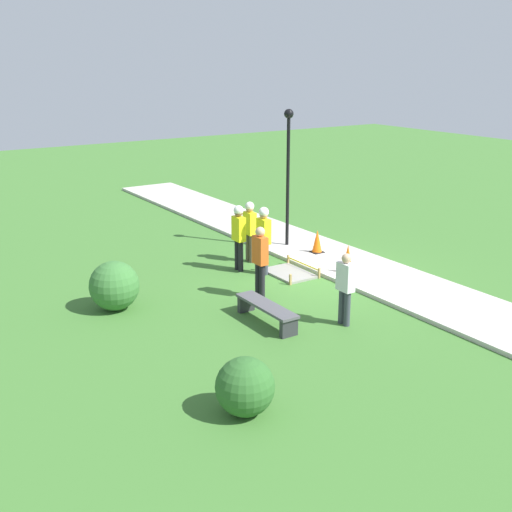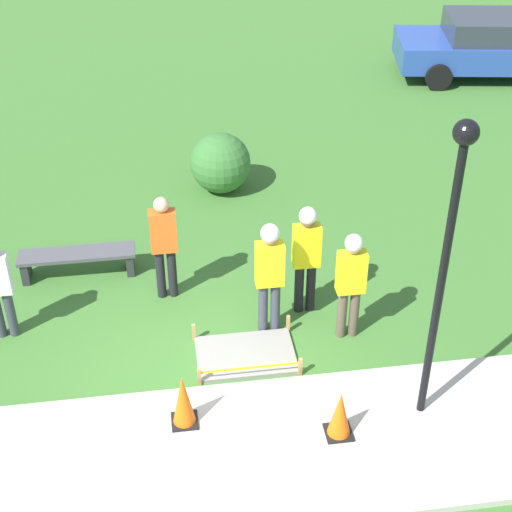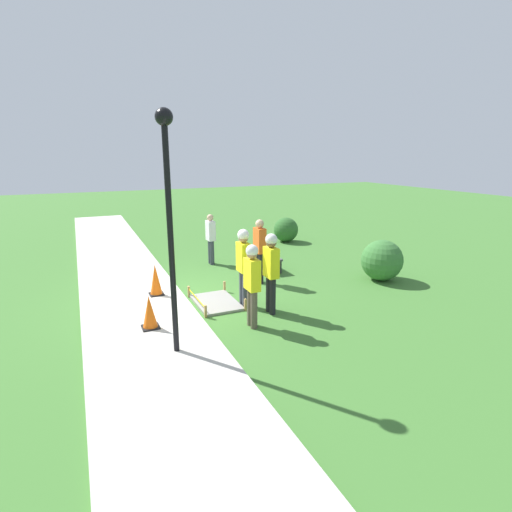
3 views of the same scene
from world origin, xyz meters
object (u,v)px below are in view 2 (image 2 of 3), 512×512
(bystander_in_orange_shirt, at_px, (164,242))
(park_bench, at_px, (77,259))
(lamppost_near, at_px, (449,238))
(traffic_cone_near_patch, at_px, (183,400))
(worker_supervisor, at_px, (351,278))
(worker_trainee, at_px, (270,269))
(worker_assistant, at_px, (306,251))
(parked_car_blue, at_px, (492,45))
(traffic_cone_far_patch, at_px, (340,414))

(bystander_in_orange_shirt, bearing_deg, park_bench, 151.53)
(bystander_in_orange_shirt, xyz_separation_m, lamppost_near, (3.11, -3.04, 1.74))
(park_bench, xyz_separation_m, lamppost_near, (4.50, -3.80, 2.43))
(traffic_cone_near_patch, xyz_separation_m, worker_supervisor, (2.48, 1.49, 0.55))
(worker_trainee, distance_m, bystander_in_orange_shirt, 1.79)
(worker_assistant, bearing_deg, bystander_in_orange_shirt, 161.95)
(parked_car_blue, bearing_deg, worker_trainee, -118.48)
(park_bench, distance_m, lamppost_near, 6.38)
(traffic_cone_far_patch, xyz_separation_m, worker_trainee, (-0.52, 2.24, 0.67))
(traffic_cone_far_patch, height_order, parked_car_blue, parked_car_blue)
(worker_supervisor, height_order, worker_trainee, worker_trainee)
(traffic_cone_near_patch, xyz_separation_m, worker_trainee, (1.37, 1.76, 0.62))
(traffic_cone_far_patch, relative_size, worker_supervisor, 0.39)
(traffic_cone_far_patch, distance_m, park_bench, 5.27)
(traffic_cone_near_patch, xyz_separation_m, lamppost_near, (3.04, -0.22, 2.27))
(lamppost_near, bearing_deg, traffic_cone_near_patch, 175.94)
(worker_assistant, height_order, worker_trainee, worker_trainee)
(traffic_cone_near_patch, xyz_separation_m, worker_assistant, (1.98, 2.16, 0.61))
(bystander_in_orange_shirt, bearing_deg, worker_supervisor, -27.72)
(worker_trainee, xyz_separation_m, bystander_in_orange_shirt, (-1.44, 1.07, -0.10))
(bystander_in_orange_shirt, xyz_separation_m, parked_car_blue, (8.54, 8.11, -0.22))
(traffic_cone_near_patch, relative_size, parked_car_blue, 0.16)
(worker_trainee, bearing_deg, traffic_cone_far_patch, -76.84)
(traffic_cone_near_patch, relative_size, traffic_cone_far_patch, 1.14)
(worker_assistant, distance_m, bystander_in_orange_shirt, 2.15)
(worker_assistant, xyz_separation_m, worker_trainee, (-0.61, -0.40, 0.02))
(traffic_cone_far_patch, height_order, park_bench, traffic_cone_far_patch)
(worker_assistant, distance_m, parked_car_blue, 10.92)
(lamppost_near, xyz_separation_m, parked_car_blue, (5.43, 11.15, -1.96))
(worker_trainee, bearing_deg, park_bench, 147.24)
(worker_supervisor, bearing_deg, bystander_in_orange_shirt, 152.28)
(worker_supervisor, xyz_separation_m, worker_trainee, (-1.11, 0.27, 0.07))
(worker_supervisor, height_order, parked_car_blue, worker_supervisor)
(worker_trainee, relative_size, lamppost_near, 0.45)
(traffic_cone_near_patch, relative_size, worker_supervisor, 0.44)
(traffic_cone_far_patch, relative_size, lamppost_near, 0.17)
(worker_assistant, bearing_deg, parked_car_blue, 53.49)
(traffic_cone_near_patch, xyz_separation_m, bystander_in_orange_shirt, (-0.07, 2.83, 0.53))
(parked_car_blue, bearing_deg, park_bench, -134.23)
(park_bench, relative_size, lamppost_near, 0.46)
(worker_supervisor, relative_size, lamppost_near, 0.43)
(worker_assistant, bearing_deg, traffic_cone_near_patch, -132.41)
(worker_trainee, xyz_separation_m, lamppost_near, (1.67, -1.98, 1.64))
(traffic_cone_near_patch, distance_m, park_bench, 3.88)
(traffic_cone_far_patch, xyz_separation_m, park_bench, (-3.36, 4.06, -0.12))
(worker_supervisor, relative_size, worker_trainee, 0.95)
(park_bench, bearing_deg, parked_car_blue, 36.48)
(traffic_cone_near_patch, height_order, parked_car_blue, parked_car_blue)
(worker_assistant, height_order, lamppost_near, lamppost_near)
(worker_trainee, bearing_deg, bystander_in_orange_shirt, 143.42)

